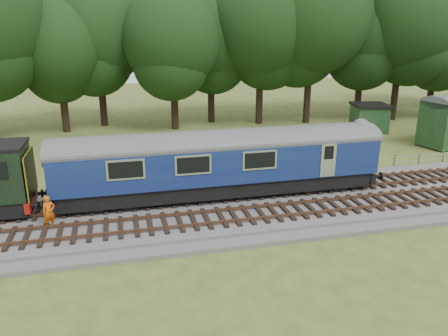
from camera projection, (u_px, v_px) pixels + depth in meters
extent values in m
plane|color=#42561F|center=(214.00, 212.00, 23.53)|extent=(120.00, 120.00, 0.00)
cube|color=#4C4C4F|center=(214.00, 209.00, 23.47)|extent=(70.00, 7.00, 0.35)
cube|color=brown|center=(211.00, 199.00, 24.01)|extent=(66.50, 0.07, 0.14)
cube|color=brown|center=(206.00, 190.00, 25.34)|extent=(66.50, 0.07, 0.14)
cube|color=brown|center=(224.00, 221.00, 21.23)|extent=(66.50, 0.07, 0.14)
cube|color=brown|center=(218.00, 210.00, 22.56)|extent=(66.50, 0.07, 0.14)
cube|color=black|center=(221.00, 184.00, 24.66)|extent=(17.46, 2.52, 0.85)
cube|color=navy|center=(221.00, 160.00, 24.22)|extent=(18.00, 2.80, 2.05)
cube|color=yellow|center=(366.00, 156.00, 26.38)|extent=(0.06, 2.74, 1.30)
cube|color=black|center=(318.00, 179.00, 26.08)|extent=(2.60, 2.00, 0.55)
cube|color=black|center=(112.00, 197.00, 23.36)|extent=(2.60, 2.00, 0.55)
cube|color=black|center=(2.00, 172.00, 21.64)|extent=(2.40, 2.55, 2.60)
cube|color=#A0170C|center=(31.00, 200.00, 22.39)|extent=(0.25, 2.60, 0.55)
cube|color=yellow|center=(31.00, 174.00, 22.00)|extent=(0.06, 2.55, 2.30)
imported|color=#E2580B|center=(49.00, 212.00, 20.65)|extent=(0.70, 0.62, 1.62)
cube|color=#163217|center=(369.00, 119.00, 41.73)|extent=(3.48, 3.48, 2.44)
cube|color=black|center=(370.00, 105.00, 41.33)|extent=(3.83, 3.83, 0.20)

